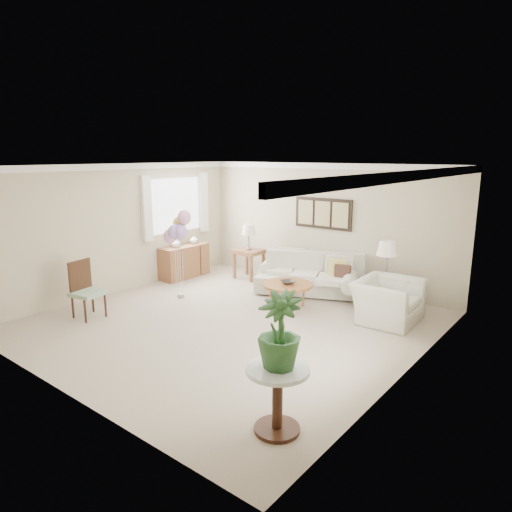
# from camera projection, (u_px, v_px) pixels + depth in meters

# --- Properties ---
(ground_plane) EXTENTS (6.00, 6.00, 0.00)m
(ground_plane) POSITION_uv_depth(u_px,v_px,m) (231.00, 322.00, 7.74)
(ground_plane) COLOR tan
(room_shell) EXTENTS (6.04, 6.04, 2.60)m
(room_shell) POSITION_uv_depth(u_px,v_px,m) (229.00, 226.00, 7.52)
(room_shell) COLOR #B7AA8B
(room_shell) RESTS_ON ground
(wall_art_triptych) EXTENTS (1.35, 0.06, 0.65)m
(wall_art_triptych) POSITION_uv_depth(u_px,v_px,m) (323.00, 213.00, 9.66)
(wall_art_triptych) COLOR black
(wall_art_triptych) RESTS_ON ground
(sofa) EXTENTS (2.53, 1.60, 0.82)m
(sofa) POSITION_uv_depth(u_px,v_px,m) (308.00, 277.00, 9.29)
(sofa) COLOR beige
(sofa) RESTS_ON ground
(end_table_left) EXTENTS (0.62, 0.56, 0.67)m
(end_table_left) POSITION_uv_depth(u_px,v_px,m) (249.00, 254.00, 10.33)
(end_table_left) COLOR brown
(end_table_left) RESTS_ON ground
(end_table_right) EXTENTS (0.54, 0.49, 0.59)m
(end_table_right) POSITION_uv_depth(u_px,v_px,m) (385.00, 282.00, 8.38)
(end_table_right) COLOR brown
(end_table_right) RESTS_ON ground
(lamp_left) EXTENTS (0.32, 0.32, 0.57)m
(lamp_left) POSITION_uv_depth(u_px,v_px,m) (249.00, 230.00, 10.21)
(lamp_left) COLOR gray
(lamp_left) RESTS_ON end_table_left
(lamp_right) EXTENTS (0.38, 0.38, 0.67)m
(lamp_right) POSITION_uv_depth(u_px,v_px,m) (387.00, 249.00, 8.25)
(lamp_right) COLOR gray
(lamp_right) RESTS_ON end_table_right
(coffee_table) EXTENTS (0.92, 0.92, 0.46)m
(coffee_table) POSITION_uv_depth(u_px,v_px,m) (287.00, 285.00, 8.36)
(coffee_table) COLOR brown
(coffee_table) RESTS_ON ground
(decor_bowl) EXTENTS (0.34, 0.34, 0.06)m
(decor_bowl) POSITION_uv_depth(u_px,v_px,m) (288.00, 282.00, 8.33)
(decor_bowl) COLOR #2D2722
(decor_bowl) RESTS_ON coffee_table
(armchair) EXTENTS (1.00, 1.13, 0.72)m
(armchair) POSITION_uv_depth(u_px,v_px,m) (387.00, 301.00, 7.70)
(armchair) COLOR beige
(armchair) RESTS_ON ground
(side_table) EXTENTS (0.65, 0.65, 0.71)m
(side_table) POSITION_uv_depth(u_px,v_px,m) (278.00, 383.00, 4.58)
(side_table) COLOR silver
(side_table) RESTS_ON ground
(potted_plant) EXTENTS (0.50, 0.50, 0.78)m
(potted_plant) POSITION_uv_depth(u_px,v_px,m) (279.00, 330.00, 4.46)
(potted_plant) COLOR #234728
(potted_plant) RESTS_ON side_table
(accent_chair) EXTENTS (0.57, 0.57, 0.99)m
(accent_chair) POSITION_uv_depth(u_px,v_px,m) (85.00, 288.00, 7.89)
(accent_chair) COLOR #87A484
(accent_chair) RESTS_ON ground
(credenza) EXTENTS (0.46, 1.20, 0.74)m
(credenza) POSITION_uv_depth(u_px,v_px,m) (184.00, 261.00, 10.48)
(credenza) COLOR brown
(credenza) RESTS_ON ground
(vase_white) EXTENTS (0.24, 0.24, 0.20)m
(vase_white) POSITION_uv_depth(u_px,v_px,m) (176.00, 243.00, 10.17)
(vase_white) COLOR silver
(vase_white) RESTS_ON credenza
(vase_sage) EXTENTS (0.22, 0.22, 0.20)m
(vase_sage) POSITION_uv_depth(u_px,v_px,m) (194.00, 239.00, 10.59)
(vase_sage) COLOR #B2BAAB
(vase_sage) RESTS_ON credenza
(balloon_cluster) EXTENTS (0.53, 0.45, 1.76)m
(balloon_cluster) POSITION_uv_depth(u_px,v_px,m) (178.00, 229.00, 8.72)
(balloon_cluster) COLOR gray
(balloon_cluster) RESTS_ON ground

